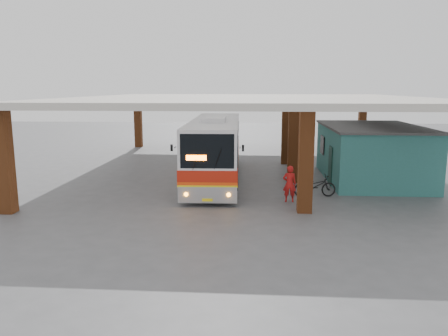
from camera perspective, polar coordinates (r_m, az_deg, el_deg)
ground at (r=21.79m, az=1.67°, el=-3.40°), size 90.00×90.00×0.00m
brick_columns at (r=26.32m, az=5.28°, el=3.78°), size 20.10×21.60×4.35m
canopy_roof at (r=27.65m, az=3.36°, el=8.95°), size 21.00×23.00×0.30m
shop_building at (r=26.25m, az=18.67°, el=1.90°), size 5.20×8.20×3.11m
coach_bus at (r=25.02m, az=-1.13°, el=2.65°), size 3.05×12.65×3.66m
motorcycle at (r=21.56m, az=11.77°, el=-2.29°), size 2.14×1.01×1.08m
pedestrian at (r=20.34m, az=8.55°, el=-2.05°), size 0.63×0.42×1.70m
red_chair at (r=27.99m, az=11.02°, el=0.32°), size 0.55×0.55×0.83m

